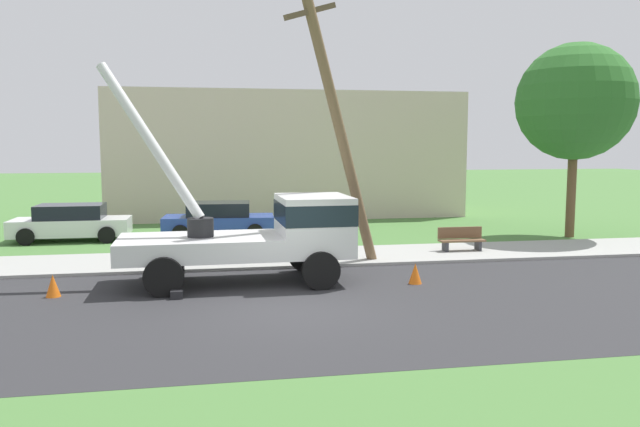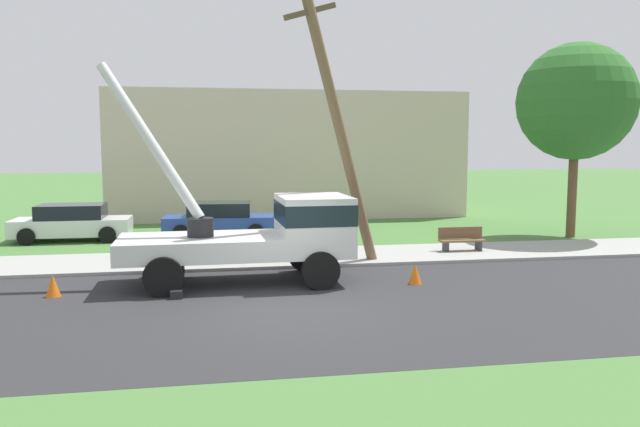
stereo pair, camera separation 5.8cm
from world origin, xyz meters
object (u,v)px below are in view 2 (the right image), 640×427
park_bench (462,240)px  utility_truck (267,231)px  traffic_cone_behind (53,286)px  parked_sedan_white (72,222)px  roadside_tree_near (576,102)px  leaning_utility_pole (338,122)px  traffic_cone_ahead (415,274)px  parked_sedan_blue (220,220)px

park_bench → utility_truck: bearing=-155.0°
traffic_cone_behind → parked_sedan_white: 9.58m
utility_truck → roadside_tree_near: size_ratio=0.88×
utility_truck → traffic_cone_behind: utility_truck is taller
utility_truck → leaning_utility_pole: (2.31, 1.64, 3.02)m
traffic_cone_ahead → traffic_cone_behind: bearing=178.9°
traffic_cone_behind → utility_truck: bearing=8.6°
park_bench → parked_sedan_white: bearing=158.9°
parked_sedan_white → park_bench: (13.88, -5.37, -0.25)m
leaning_utility_pole → park_bench: leaning_utility_pole is taller
traffic_cone_ahead → leaning_utility_pole: bearing=121.4°
traffic_cone_ahead → park_bench: (3.12, 4.27, 0.18)m
park_bench → roadside_tree_near: roadside_tree_near is taller
roadside_tree_near → leaning_utility_pole: bearing=-157.2°
traffic_cone_behind → parked_sedan_white: size_ratio=0.13×
parked_sedan_white → parked_sedan_blue: size_ratio=0.97×
utility_truck → roadside_tree_near: bearing=25.3°
parked_sedan_blue → roadside_tree_near: (14.06, -2.46, 4.71)m
traffic_cone_ahead → utility_truck: bearing=165.8°
parked_sedan_blue → roadside_tree_near: bearing=-9.9°
utility_truck → park_bench: (7.03, 3.28, -0.95)m
parked_sedan_blue → roadside_tree_near: size_ratio=0.58×
parked_sedan_white → traffic_cone_ahead: bearing=-41.8°
park_bench → roadside_tree_near: bearing=25.7°
traffic_cone_behind → park_bench: 13.08m
parked_sedan_blue → roadside_tree_near: roadside_tree_near is taller
leaning_utility_pole → parked_sedan_blue: 8.58m
leaning_utility_pole → park_bench: size_ratio=5.41×
leaning_utility_pole → roadside_tree_near: leaning_utility_pole is taller
utility_truck → parked_sedan_white: 11.05m
traffic_cone_behind → traffic_cone_ahead: bearing=-1.1°
traffic_cone_ahead → parked_sedan_blue: size_ratio=0.12×
traffic_cone_ahead → park_bench: size_ratio=0.35×
traffic_cone_ahead → park_bench: bearing=53.9°
traffic_cone_behind → park_bench: (12.42, 4.09, 0.18)m
roadside_tree_near → park_bench: bearing=-154.3°
leaning_utility_pole → traffic_cone_ahead: size_ratio=15.45×
leaning_utility_pole → traffic_cone_ahead: bearing=-58.6°
parked_sedan_white → leaning_utility_pole: bearing=-37.4°
leaning_utility_pole → roadside_tree_near: size_ratio=1.11×
roadside_tree_near → utility_truck: bearing=-154.7°
parked_sedan_white → roadside_tree_near: size_ratio=0.57×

